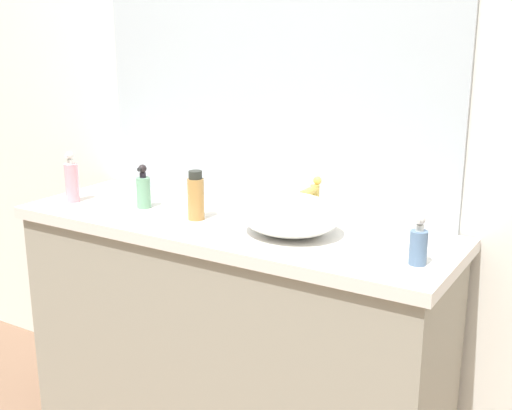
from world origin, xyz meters
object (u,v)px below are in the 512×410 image
Objects in this scene: spray_can at (196,196)px; sink_basin at (290,215)px; soap_dispenser at (419,244)px; lotion_bottle at (72,180)px; perfume_bottle at (143,190)px.

sink_basin is at bearing 2.97° from spray_can.
soap_dispenser is 0.75× the size of lotion_bottle.
spray_can is at bearing -4.74° from perfume_bottle.
lotion_bottle reaches higher than perfume_bottle.
sink_basin is 2.25× the size of soap_dispenser.
spray_can is (0.53, 0.05, -0.00)m from lotion_bottle.
perfume_bottle is at bearing 14.65° from lotion_bottle.
soap_dispenser is at bearing 0.75° from lotion_bottle.
perfume_bottle is at bearing 179.77° from sink_basin.
soap_dispenser is at bearing -3.15° from perfume_bottle.
spray_can is at bearing 5.72° from lotion_bottle.
spray_can reaches higher than perfume_bottle.
perfume_bottle reaches higher than sink_basin.
soap_dispenser is 0.90× the size of perfume_bottle.
sink_basin is at bearing -0.23° from perfume_bottle.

